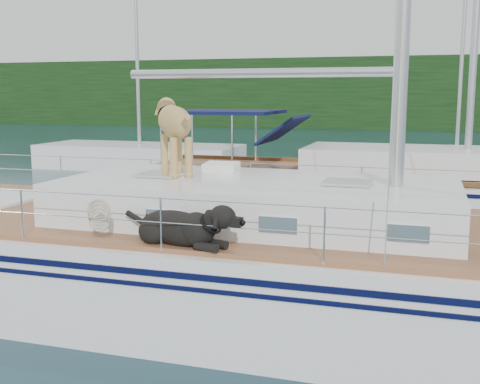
% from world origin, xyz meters
% --- Properties ---
extents(ground, '(120.00, 120.00, 0.00)m').
position_xyz_m(ground, '(0.00, 0.00, 0.00)').
color(ground, black).
rests_on(ground, ground).
extents(tree_line, '(90.00, 3.00, 6.00)m').
position_xyz_m(tree_line, '(0.00, 45.00, 3.00)').
color(tree_line, black).
rests_on(tree_line, ground).
extents(shore_bank, '(92.00, 1.00, 1.20)m').
position_xyz_m(shore_bank, '(0.00, 46.20, 0.60)').
color(shore_bank, '#595147').
rests_on(shore_bank, ground).
extents(main_sailboat, '(12.00, 3.80, 14.01)m').
position_xyz_m(main_sailboat, '(0.09, -0.00, 0.69)').
color(main_sailboat, silver).
rests_on(main_sailboat, ground).
extents(neighbor_sailboat, '(11.00, 3.50, 13.30)m').
position_xyz_m(neighbor_sailboat, '(1.53, 6.61, 0.63)').
color(neighbor_sailboat, silver).
rests_on(neighbor_sailboat, ground).
extents(bg_boat_west, '(8.00, 3.00, 11.65)m').
position_xyz_m(bg_boat_west, '(-8.00, 14.00, 0.45)').
color(bg_boat_west, silver).
rests_on(bg_boat_west, ground).
extents(bg_boat_center, '(7.20, 3.00, 11.65)m').
position_xyz_m(bg_boat_center, '(4.00, 16.00, 0.45)').
color(bg_boat_center, silver).
rests_on(bg_boat_center, ground).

